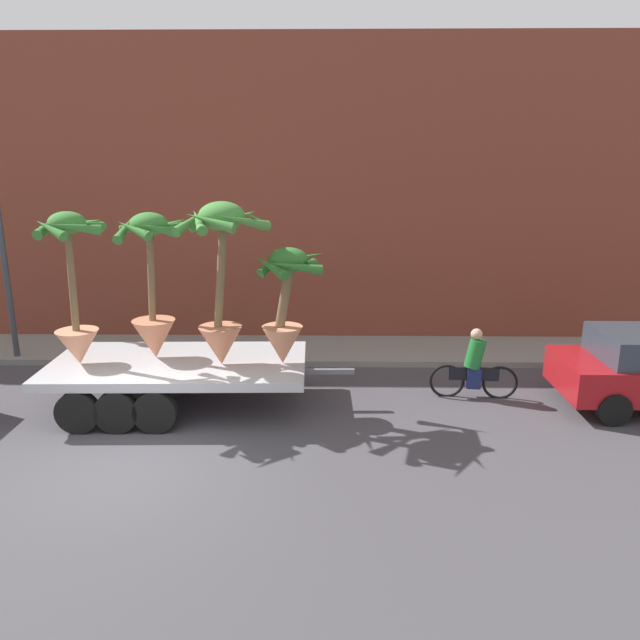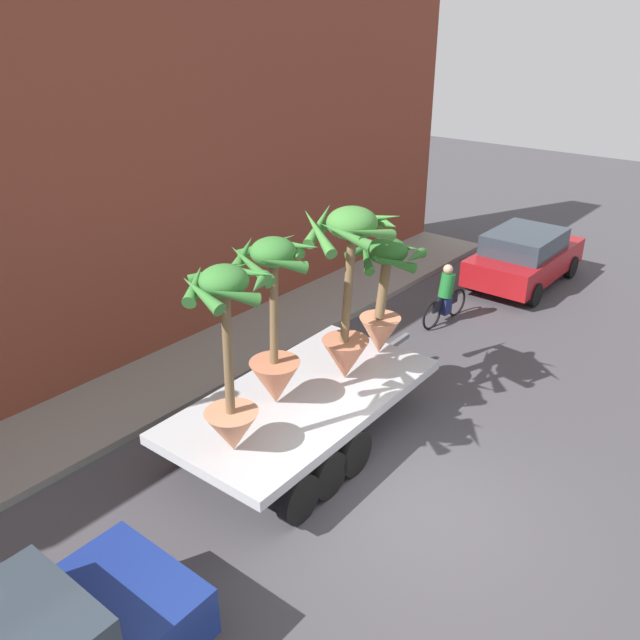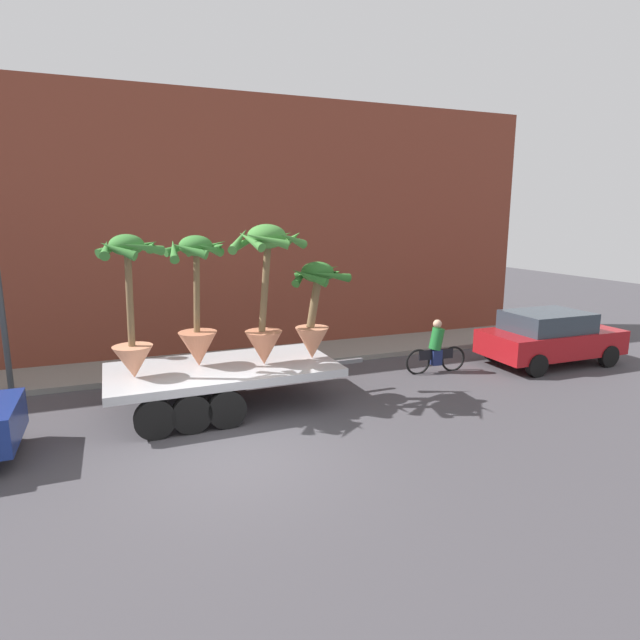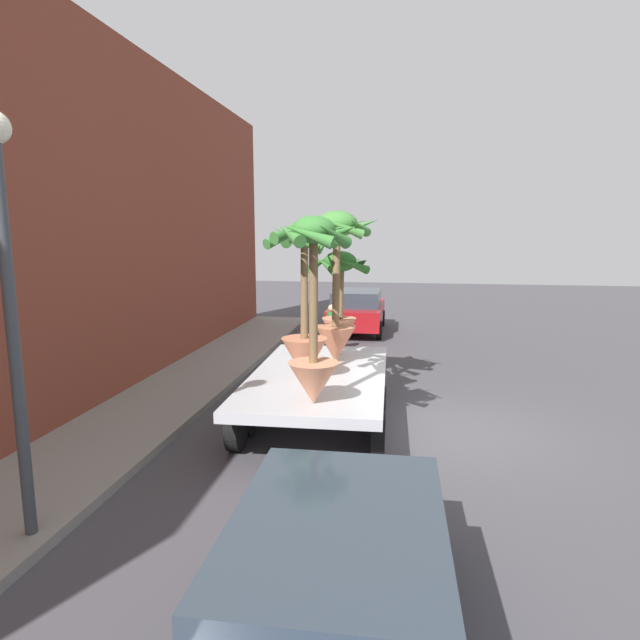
# 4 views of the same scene
# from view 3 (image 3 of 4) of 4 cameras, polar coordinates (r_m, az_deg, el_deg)

# --- Properties ---
(ground_plane) EXTENTS (60.00, 60.00, 0.00)m
(ground_plane) POSITION_cam_3_polar(r_m,az_deg,el_deg) (9.83, -8.99, -14.63)
(ground_plane) COLOR #423F44
(sidewalk) EXTENTS (24.00, 2.20, 0.15)m
(sidewalk) POSITION_cam_3_polar(r_m,az_deg,el_deg) (15.47, -13.76, -4.82)
(sidewalk) COLOR gray
(sidewalk) RESTS_ON ground
(building_facade) EXTENTS (24.00, 1.20, 7.94)m
(building_facade) POSITION_cam_3_polar(r_m,az_deg,el_deg) (16.58, -15.16, 9.83)
(building_facade) COLOR brown
(building_facade) RESTS_ON ground
(flatbed_trailer) EXTENTS (6.10, 2.73, 0.98)m
(flatbed_trailer) POSITION_cam_3_polar(r_m,az_deg,el_deg) (11.92, -11.75, -6.12)
(flatbed_trailer) COLOR #B7BABF
(flatbed_trailer) RESTS_ON ground
(potted_palm_rear) EXTENTS (1.45, 1.41, 2.92)m
(potted_palm_rear) POSITION_cam_3_polar(r_m,az_deg,el_deg) (11.72, -13.42, 1.65)
(potted_palm_rear) COLOR #C17251
(potted_palm_rear) RESTS_ON flatbed_trailer
(potted_palm_middle) EXTENTS (1.85, 1.81, 3.16)m
(potted_palm_middle) POSITION_cam_3_polar(r_m,az_deg,el_deg) (11.55, -6.06, 3.58)
(potted_palm_middle) COLOR #C17251
(potted_palm_middle) RESTS_ON flatbed_trailer
(potted_palm_front) EXTENTS (1.36, 1.45, 2.98)m
(potted_palm_front) POSITION_cam_3_polar(r_m,az_deg,el_deg) (11.19, -20.20, 1.20)
(potted_palm_front) COLOR tan
(potted_palm_front) RESTS_ON flatbed_trailer
(potted_palm_extra) EXTENTS (1.43, 1.51, 2.30)m
(potted_palm_extra) POSITION_cam_3_polar(r_m,az_deg,el_deg) (12.06, -0.56, 1.27)
(potted_palm_extra) COLOR tan
(potted_palm_extra) RESTS_ON flatbed_trailer
(cyclist) EXTENTS (1.84, 0.37, 1.54)m
(cyclist) POSITION_cam_3_polar(r_m,az_deg,el_deg) (14.76, 12.76, -3.17)
(cyclist) COLOR black
(cyclist) RESTS_ON ground
(parked_car) EXTENTS (4.12, 2.00, 1.58)m
(parked_car) POSITION_cam_3_polar(r_m,az_deg,el_deg) (16.65, 24.09, -1.69)
(parked_car) COLOR maroon
(parked_car) RESTS_ON ground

